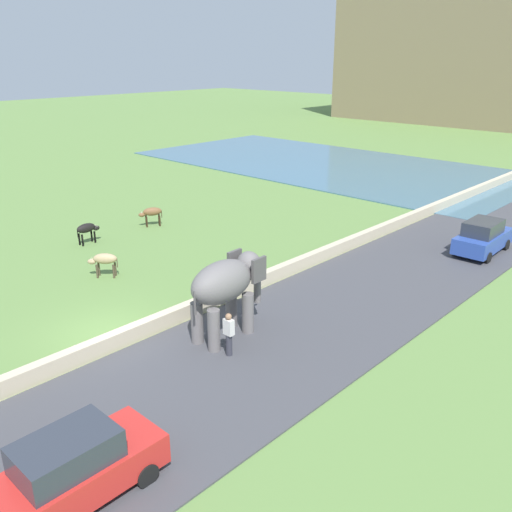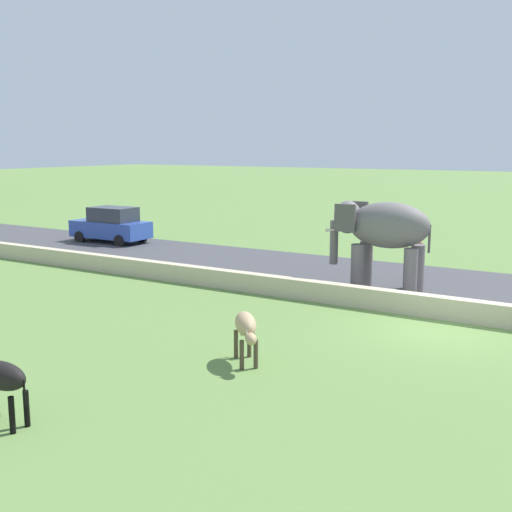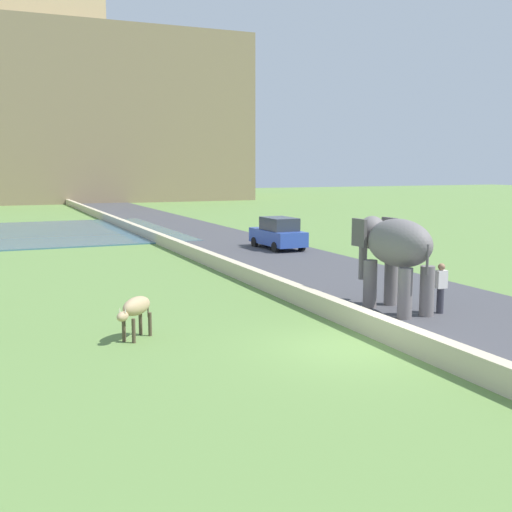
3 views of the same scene
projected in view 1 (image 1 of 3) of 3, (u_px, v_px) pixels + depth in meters
ground_plane at (107, 333)px, 20.27m from camera, size 220.00×220.00×0.00m
road_surface at (466, 238)px, 30.65m from camera, size 7.00×120.00×0.06m
barrier_wall at (389, 227)px, 31.64m from camera, size 0.40×110.00×0.62m
lake at (325, 164)px, 51.29m from camera, size 36.00×18.00×0.08m
elephant at (227, 285)px, 19.35m from camera, size 1.51×3.49×2.99m
person_beside_elephant at (229, 334)px, 18.41m from camera, size 0.36×0.22×1.63m
car_blue at (483, 237)px, 28.03m from camera, size 1.88×4.04×1.80m
car_red at (75, 468)px, 12.39m from camera, size 1.82×4.01×1.80m
cow_brown at (152, 213)px, 32.57m from camera, size 0.98×1.37×1.15m
cow_tan at (104, 260)px, 25.10m from camera, size 1.25×1.19×1.15m
cow_black at (87, 229)px, 29.54m from camera, size 0.49×1.40×1.15m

